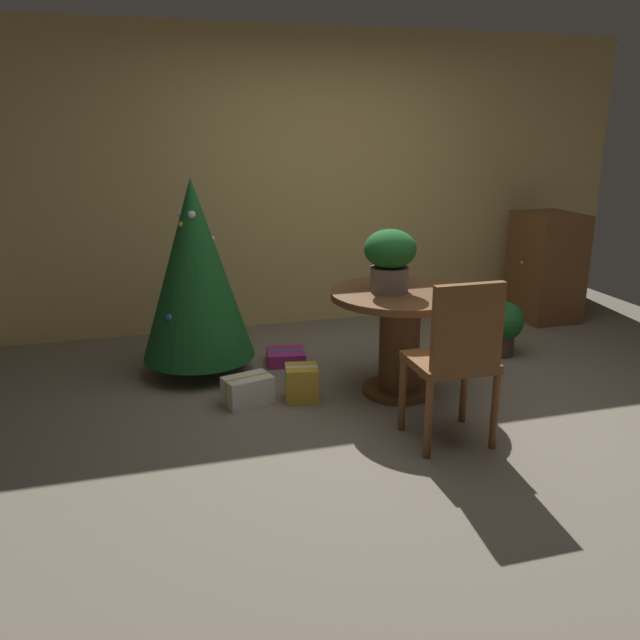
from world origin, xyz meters
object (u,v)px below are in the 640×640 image
Objects in this scene: round_dining_table at (400,328)px; holiday_tree at (195,270)px; gift_box_purple at (286,357)px; wooden_chair_near at (457,354)px; gift_box_cream at (248,390)px; flower_vase at (390,256)px; gift_box_gold at (302,383)px; wooden_cabinet at (546,266)px; potted_plant at (503,325)px.

holiday_tree is at bearing 148.79° from round_dining_table.
wooden_chair_near is at bearing -69.03° from gift_box_purple.
flower_vase is at bearing -4.83° from gift_box_cream.
holiday_tree is at bearing 130.64° from gift_box_gold.
round_dining_table is at bearing 90.00° from wooden_chair_near.
gift_box_cream is at bearing 138.30° from wooden_chair_near.
flower_vase reaches higher than gift_box_purple.
wooden_cabinet is at bearing 24.82° from gift_box_gold.
gift_box_purple is at bearing 1.21° from holiday_tree.
holiday_tree is 0.99m from gift_box_cream.
holiday_tree reaches higher than round_dining_table.
potted_plant is at bearing -10.03° from gift_box_purple.
wooden_cabinet is (3.08, 1.22, 0.41)m from gift_box_cream.
round_dining_table is 0.76m from gift_box_gold.
round_dining_table is 2.87× the size of gift_box_purple.
holiday_tree is at bearing 128.85° from wooden_chair_near.
round_dining_table is 0.82m from wooden_chair_near.
flower_vase is 1.45m from potted_plant.
holiday_tree is 4.07× the size of gift_box_cream.
gift_box_gold is (-0.60, 0.04, -0.85)m from flower_vase.
gift_box_purple is at bearing 85.19° from gift_box_gold.
potted_plant is (2.38, -0.29, -0.53)m from holiday_tree.
gift_box_cream is 0.80m from gift_box_purple.
potted_plant is (1.72, -0.30, 0.20)m from gift_box_purple.
wooden_cabinet is at bearing 11.47° from gift_box_purple.
flower_vase is at bearing 95.24° from wooden_chair_near.
holiday_tree is 1.15m from gift_box_gold.
wooden_chair_near is 0.69× the size of holiday_tree.
flower_vase is 1.30m from gift_box_purple.
gift_box_purple is (-0.54, 0.76, -0.91)m from flower_vase.
wooden_cabinet is (2.05, 2.14, -0.06)m from wooden_chair_near.
wooden_cabinet reaches higher than gift_box_cream.
gift_box_gold is at bearing 176.00° from flower_vase.
gift_box_purple is 1.76m from potted_plant.
flower_vase is at bearing -4.00° from gift_box_gold.
gift_box_purple is 0.33× the size of wooden_cabinet.
potted_plant is at bearing 9.90° from gift_box_cream.
round_dining_table is 2.67× the size of gift_box_cream.
wooden_chair_near reaches higher than gift_box_cream.
wooden_cabinet reaches higher than gift_box_gold.
holiday_tree is at bearing 173.06° from potted_plant.
gift_box_purple is 0.74× the size of potted_plant.
wooden_chair_near is 2.96m from wooden_cabinet.
gift_box_cream is at bearing 175.17° from flower_vase.
wooden_chair_near is 3.00× the size of gift_box_purple.
gift_box_cream is (-0.96, 0.08, -0.87)m from flower_vase.
wooden_cabinet is at bearing 46.31° from wooden_chair_near.
gift_box_gold is 0.76× the size of gift_box_purple.
gift_box_cream is at bearing -158.43° from wooden_cabinet.
flower_vase is at bearing -148.53° from wooden_cabinet.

